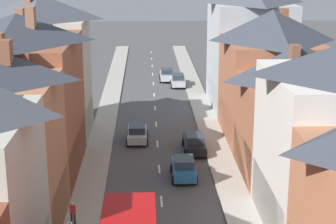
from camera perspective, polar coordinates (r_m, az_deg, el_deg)
name	(u,v)px	position (r m, az deg, el deg)	size (l,w,h in m)	color
pavement_left	(102,137)	(52.00, -6.76, -2.53)	(2.20, 104.00, 0.14)	#A8A399
pavement_right	(212,135)	(52.19, 4.49, -2.39)	(2.20, 104.00, 0.14)	#A8A399
centre_line_dashes	(158,144)	(49.97, -1.07, -3.26)	(0.14, 97.80, 0.01)	silver
terrace_row_right	(332,132)	(35.09, 16.35, -1.94)	(8.00, 66.51, 13.87)	beige
car_near_blue	(184,168)	(42.34, 1.61, -5.67)	(1.90, 3.86, 1.66)	#236093
car_near_silver	(167,75)	(74.62, -0.14, 3.82)	(1.90, 4.11, 1.64)	#B7BABF
car_parked_left_a	(178,80)	(71.48, 1.01, 3.26)	(1.90, 4.38, 1.58)	#B7BABF
car_parked_right_a	(194,142)	(47.94, 2.69, -3.10)	(1.90, 4.54, 1.61)	black
car_parked_left_b	(137,133)	(50.47, -3.14, -2.14)	(1.90, 4.09, 1.58)	#B7BABF
pedestrian_mid_right	(73,213)	(35.40, -9.65, -10.04)	(0.36, 0.22, 1.61)	#23232D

